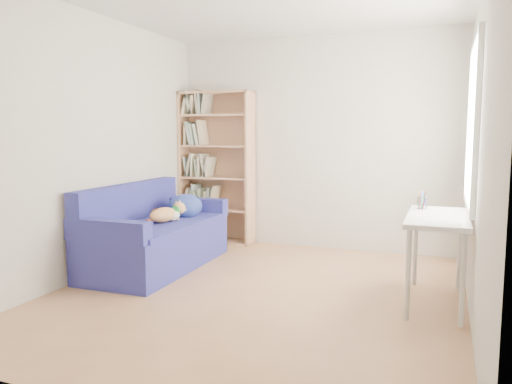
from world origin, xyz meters
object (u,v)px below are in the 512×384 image
bookshelf (217,174)px  desk (438,226)px  pen_cup (422,202)px  sofa (155,235)px

bookshelf → desk: 3.15m
bookshelf → desk: bearing=-29.0°
pen_cup → bookshelf: bearing=155.2°
sofa → bookshelf: size_ratio=0.92×
bookshelf → pen_cup: bearing=-24.8°
sofa → pen_cup: bearing=2.2°
desk → pen_cup: pen_cup is taller
desk → pen_cup: 0.38m
pen_cup → sofa: bearing=-176.7°
sofa → desk: sofa is taller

